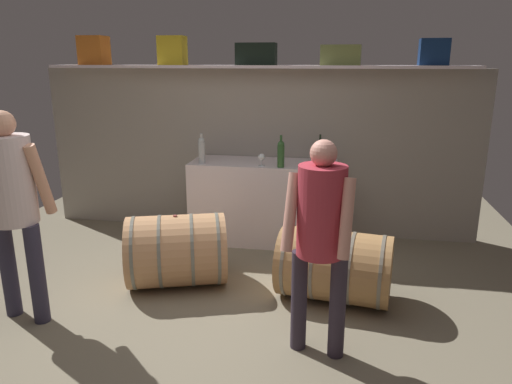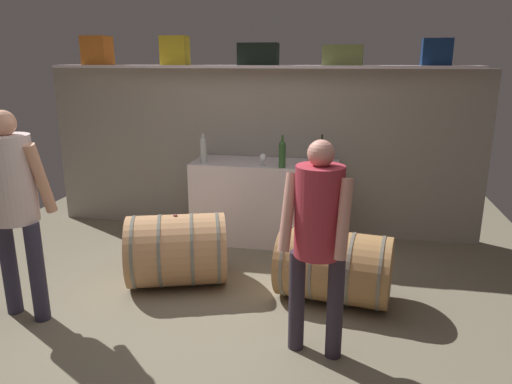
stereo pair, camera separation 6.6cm
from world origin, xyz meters
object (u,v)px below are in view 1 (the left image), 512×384
(visitor_tasting, at_px, (321,228))
(toolcase_navy, at_px, (434,52))
(toolcase_black, at_px, (256,54))
(wine_bottle_dark, at_px, (320,150))
(wine_bottle_clear, at_px, (202,150))
(red_funnel, at_px, (330,162))
(wine_barrel_near, at_px, (335,266))
(toolcase_orange, at_px, (94,50))
(winemaker_pouring, at_px, (13,196))
(toolcase_yellow, at_px, (172,50))
(wine_barrel_far, at_px, (177,250))
(tasting_cup, at_px, (338,229))
(work_cabinet, at_px, (263,202))
(toolcase_olive, at_px, (341,55))
(wine_glass, at_px, (262,158))
(wine_bottle_green, at_px, (281,153))

(visitor_tasting, bearing_deg, toolcase_navy, -101.96)
(toolcase_black, xyz_separation_m, wine_bottle_dark, (0.73, -0.11, -1.02))
(wine_bottle_clear, bearing_deg, red_funnel, 2.48)
(wine_barrel_near, bearing_deg, toolcase_black, 130.47)
(toolcase_orange, distance_m, winemaker_pouring, 2.54)
(toolcase_yellow, relative_size, winemaker_pouring, 0.19)
(wine_barrel_near, xyz_separation_m, wine_barrel_far, (-1.43, 0.04, 0.02))
(tasting_cup, xyz_separation_m, winemaker_pouring, (-2.44, -0.74, 0.38))
(work_cabinet, bearing_deg, wine_bottle_dark, 10.25)
(toolcase_navy, relative_size, wine_bottle_clear, 0.87)
(toolcase_olive, bearing_deg, wine_barrel_far, -129.52)
(toolcase_olive, bearing_deg, toolcase_orange, -176.08)
(wine_glass, bearing_deg, visitor_tasting, -69.43)
(wine_bottle_clear, distance_m, red_funnel, 1.39)
(tasting_cup, bearing_deg, work_cabinet, 123.00)
(wine_barrel_far, relative_size, winemaker_pouring, 0.63)
(toolcase_orange, relative_size, toolcase_black, 0.74)
(red_funnel, height_order, tasting_cup, red_funnel)
(wine_bottle_clear, relative_size, winemaker_pouring, 0.20)
(wine_bottle_dark, height_order, visitor_tasting, visitor_tasting)
(toolcase_yellow, xyz_separation_m, wine_glass, (1.09, -0.42, -1.11))
(wine_barrel_far, bearing_deg, winemaker_pouring, -160.19)
(toolcase_orange, xyz_separation_m, wine_barrel_far, (1.43, -1.47, -1.79))
(work_cabinet, xyz_separation_m, wine_bottle_green, (0.22, -0.23, 0.61))
(wine_bottle_clear, height_order, red_funnel, wine_bottle_clear)
(tasting_cup, bearing_deg, toolcase_black, 122.52)
(toolcase_black, relative_size, visitor_tasting, 0.29)
(work_cabinet, xyz_separation_m, winemaker_pouring, (-1.60, -2.04, 0.56))
(wine_glass, xyz_separation_m, winemaker_pouring, (-1.61, -1.83, 0.01))
(toolcase_black, xyz_separation_m, wine_bottle_clear, (-0.53, -0.40, -1.00))
(toolcase_navy, height_order, red_funnel, toolcase_navy)
(work_cabinet, height_order, wine_bottle_green, wine_bottle_green)
(toolcase_olive, bearing_deg, visitor_tasting, -87.72)
(wine_bottle_dark, distance_m, tasting_cup, 1.49)
(toolcase_yellow, bearing_deg, toolcase_black, -1.62)
(wine_bottle_green, bearing_deg, visitor_tasting, -74.92)
(red_funnel, bearing_deg, wine_glass, -173.15)
(toolcase_yellow, xyz_separation_m, wine_barrel_far, (0.48, -1.47, -1.78))
(wine_barrel_near, bearing_deg, wine_bottle_clear, 151.35)
(toolcase_orange, xyz_separation_m, toolcase_black, (1.91, 0.00, -0.04))
(wine_bottle_green, relative_size, visitor_tasting, 0.22)
(wine_barrel_near, relative_size, wine_barrel_far, 0.97)
(wine_barrel_near, bearing_deg, wine_glass, 135.16)
(wine_bottle_dark, bearing_deg, toolcase_orange, 177.71)
(toolcase_olive, distance_m, work_cabinet, 1.80)
(wine_bottle_dark, bearing_deg, wine_barrel_near, -81.15)
(work_cabinet, bearing_deg, toolcase_navy, 7.11)
(work_cabinet, relative_size, wine_bottle_green, 4.73)
(wine_bottle_clear, distance_m, wine_barrel_far, 1.31)
(toolcase_olive, height_order, visitor_tasting, toolcase_olive)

